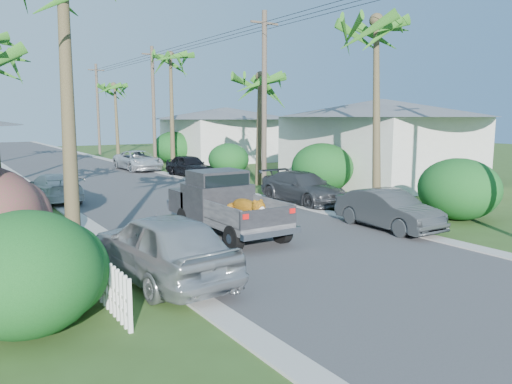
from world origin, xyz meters
TOP-DOWN VIEW (x-y plane):
  - ground at (0.00, 0.00)m, footprint 120.00×120.00m
  - road at (0.00, 25.00)m, footprint 8.00×100.00m
  - curb_left at (-4.30, 25.00)m, footprint 0.60×100.00m
  - curb_right at (4.30, 25.00)m, footprint 0.60×100.00m
  - pickup_truck at (-0.85, 5.91)m, footprint 1.98×5.12m
  - parked_car_rn at (4.18, 3.30)m, footprint 1.55×4.07m
  - parked_car_rm at (5.00, 9.02)m, footprint 1.95×4.69m
  - parked_car_rf at (5.00, 20.66)m, footprint 1.95×4.18m
  - parked_car_rd at (3.60, 26.20)m, footprint 2.40×5.02m
  - parked_car_ln at (-4.41, 2.40)m, footprint 2.27×4.93m
  - parked_car_lf at (-4.26, 15.34)m, footprint 2.02×4.51m
  - palm_r_a at (6.30, 6.00)m, footprint 4.40×4.40m
  - palm_r_b at (6.60, 15.00)m, footprint 4.40×4.40m
  - palm_r_c at (6.20, 26.00)m, footprint 4.40×4.40m
  - palm_r_d at (6.50, 40.00)m, footprint 4.40×4.40m
  - shrub_l_a at (-7.50, 1.00)m, footprint 2.60×2.86m
  - shrub_r_a at (7.60, 3.00)m, footprint 2.80×3.08m
  - shrub_r_b at (7.80, 11.00)m, footprint 3.00×3.30m
  - shrub_r_c at (7.50, 20.00)m, footprint 2.60×2.86m
  - shrub_r_d at (8.00, 30.00)m, footprint 3.20×3.52m
  - picket_fence at (-6.00, 5.50)m, footprint 0.10×11.00m
  - house_right_near at (13.00, 12.00)m, footprint 8.00×9.00m
  - house_right_far at (13.00, 30.00)m, footprint 9.00×8.00m
  - utility_pole_b at (5.60, 13.00)m, footprint 1.60×0.26m
  - utility_pole_c at (5.60, 28.00)m, footprint 1.60×0.26m
  - utility_pole_d at (5.60, 43.00)m, footprint 1.60×0.26m

SIDE VIEW (x-z plane):
  - ground at x=0.00m, z-range 0.00..0.00m
  - road at x=0.00m, z-range 0.00..0.02m
  - curb_left at x=-4.30m, z-range 0.00..0.06m
  - curb_right at x=4.30m, z-range 0.00..0.06m
  - picket_fence at x=-6.00m, z-range 0.00..1.00m
  - parked_car_lf at x=-4.26m, z-range 0.00..1.28m
  - parked_car_rn at x=4.18m, z-range 0.00..1.32m
  - parked_car_rm at x=5.00m, z-range 0.00..1.36m
  - parked_car_rd at x=3.60m, z-range 0.00..1.38m
  - parked_car_rf at x=5.00m, z-range 0.00..1.38m
  - parked_car_ln at x=-4.41m, z-range 0.00..1.64m
  - pickup_truck at x=-0.85m, z-range -0.02..2.04m
  - shrub_r_c at x=7.50m, z-range 0.00..2.10m
  - shrub_l_a at x=-7.50m, z-range 0.00..2.20m
  - shrub_r_a at x=7.60m, z-range 0.00..2.30m
  - shrub_r_b at x=7.80m, z-range 0.00..2.50m
  - shrub_r_d at x=8.00m, z-range 0.00..2.60m
  - house_right_far at x=13.00m, z-range -0.18..4.42m
  - house_right_near at x=13.00m, z-range -0.18..4.62m
  - utility_pole_b at x=5.60m, z-range 0.10..9.10m
  - utility_pole_c at x=5.60m, z-range 0.10..9.10m
  - utility_pole_d at x=5.60m, z-range 0.10..9.10m
  - palm_r_b at x=6.60m, z-range 2.35..9.55m
  - palm_r_d at x=6.50m, z-range 2.73..10.74m
  - palm_r_a at x=6.30m, z-range 3.07..11.78m
  - palm_r_c at x=6.20m, z-range 3.41..12.81m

